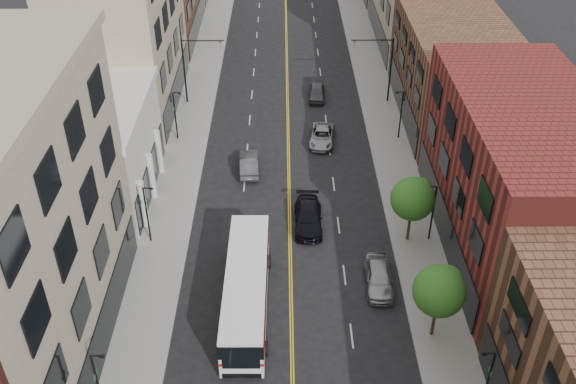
{
  "coord_description": "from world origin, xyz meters",
  "views": [
    {
      "loc": [
        -0.5,
        -15.43,
        32.3
      ],
      "look_at": [
        -0.16,
        23.63,
        5.0
      ],
      "focal_mm": 40.0,
      "sensor_mm": 36.0,
      "label": 1
    }
  ],
  "objects_px": {
    "car_lane_a": "(308,217)",
    "car_lane_c": "(317,92)",
    "city_bus": "(246,287)",
    "car_parked_far": "(379,277)",
    "car_lane_behind": "(249,163)",
    "car_lane_b": "(322,136)"
  },
  "relations": [
    {
      "from": "car_lane_a",
      "to": "car_lane_c",
      "type": "relative_size",
      "value": 1.27
    },
    {
      "from": "city_bus",
      "to": "car_lane_a",
      "type": "height_order",
      "value": "city_bus"
    },
    {
      "from": "car_lane_a",
      "to": "car_lane_c",
      "type": "distance_m",
      "value": 22.98
    },
    {
      "from": "car_lane_c",
      "to": "city_bus",
      "type": "bearing_deg",
      "value": -97.34
    },
    {
      "from": "car_parked_far",
      "to": "car_lane_c",
      "type": "height_order",
      "value": "car_parked_far"
    },
    {
      "from": "city_bus",
      "to": "car_lane_c",
      "type": "height_order",
      "value": "city_bus"
    },
    {
      "from": "car_lane_behind",
      "to": "car_lane_c",
      "type": "bearing_deg",
      "value": -118.52
    },
    {
      "from": "car_lane_a",
      "to": "car_lane_b",
      "type": "relative_size",
      "value": 1.09
    },
    {
      "from": "car_lane_behind",
      "to": "car_lane_c",
      "type": "distance_m",
      "value": 16.24
    },
    {
      "from": "car_parked_far",
      "to": "car_lane_a",
      "type": "height_order",
      "value": "car_parked_far"
    },
    {
      "from": "city_bus",
      "to": "car_parked_far",
      "type": "height_order",
      "value": "city_bus"
    },
    {
      "from": "city_bus",
      "to": "car_lane_c",
      "type": "distance_m",
      "value": 32.89
    },
    {
      "from": "car_lane_behind",
      "to": "car_lane_a",
      "type": "relative_size",
      "value": 0.86
    },
    {
      "from": "car_lane_b",
      "to": "car_lane_c",
      "type": "height_order",
      "value": "car_lane_c"
    },
    {
      "from": "car_parked_far",
      "to": "car_lane_a",
      "type": "relative_size",
      "value": 0.87
    },
    {
      "from": "car_lane_c",
      "to": "car_lane_a",
      "type": "bearing_deg",
      "value": -90.63
    },
    {
      "from": "city_bus",
      "to": "car_lane_a",
      "type": "xyz_separation_m",
      "value": [
        4.57,
        9.34,
        -1.1
      ]
    },
    {
      "from": "car_lane_c",
      "to": "car_parked_far",
      "type": "bearing_deg",
      "value": -80.37
    },
    {
      "from": "car_parked_far",
      "to": "car_lane_c",
      "type": "bearing_deg",
      "value": 97.44
    },
    {
      "from": "car_lane_behind",
      "to": "car_lane_c",
      "type": "height_order",
      "value": "car_lane_behind"
    },
    {
      "from": "car_lane_b",
      "to": "car_lane_a",
      "type": "bearing_deg",
      "value": -90.7
    },
    {
      "from": "car_parked_far",
      "to": "car_lane_b",
      "type": "distance_m",
      "value": 20.76
    }
  ]
}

